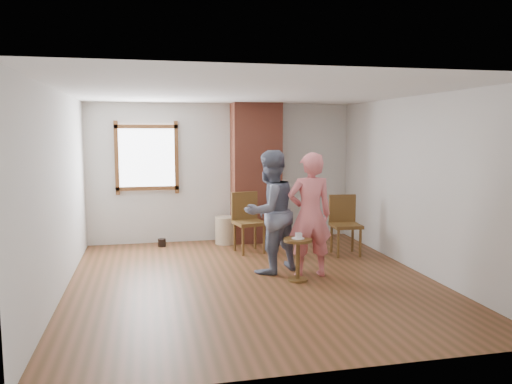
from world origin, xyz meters
TOP-DOWN VIEW (x-y plane):
  - ground at (0.00, 0.00)m, footprint 5.50×5.50m
  - room_shell at (-0.06, 0.61)m, footprint 5.04×5.52m
  - brick_chimney at (0.60, 2.50)m, footprint 0.90×0.50m
  - stoneware_crock at (-0.00, 2.40)m, footprint 0.45×0.45m
  - dark_pot at (-1.17, 2.40)m, footprint 0.18×0.18m
  - dining_chair_left at (0.27, 1.72)m, footprint 0.56×0.56m
  - dining_chair_right at (1.85, 1.19)m, footprint 0.50×0.50m
  - side_table at (0.61, -0.14)m, footprint 0.40×0.40m
  - cake_plate at (0.61, -0.14)m, footprint 0.18×0.18m
  - cake_slice at (0.62, -0.14)m, footprint 0.08×0.07m
  - man at (0.34, 0.38)m, footprint 1.10×1.01m
  - person_pink at (0.85, 0.07)m, footprint 0.67×0.45m

SIDE VIEW (x-z plane):
  - ground at x=0.00m, z-range 0.00..0.00m
  - dark_pot at x=-1.17m, z-range 0.00..0.14m
  - stoneware_crock at x=0.00m, z-range 0.00..0.50m
  - side_table at x=0.61m, z-range 0.10..0.70m
  - dining_chair_right at x=1.85m, z-range 0.06..1.06m
  - dining_chair_left at x=0.27m, z-range 0.06..1.09m
  - cake_plate at x=0.61m, z-range 0.60..0.61m
  - cake_slice at x=0.62m, z-range 0.61..0.67m
  - person_pink at x=0.85m, z-range 0.00..1.78m
  - man at x=0.34m, z-range 0.00..1.81m
  - brick_chimney at x=0.60m, z-range 0.00..2.60m
  - room_shell at x=-0.06m, z-range 0.50..3.12m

